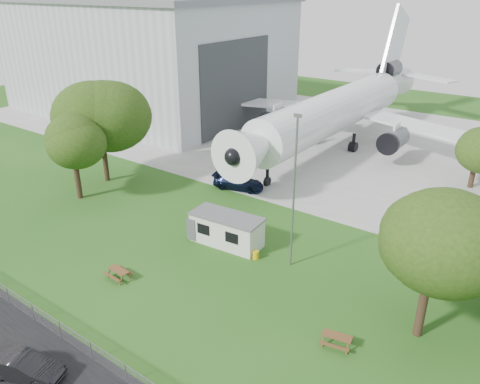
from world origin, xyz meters
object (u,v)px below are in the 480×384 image
Objects in this scene: hangar at (148,54)px; site_cabin at (227,230)px; airliner at (339,108)px; picnic_west at (119,278)px; picnic_east at (336,345)px; car_centre_sedan at (25,367)px.

site_cabin is at bearing -36.89° from hangar.
airliner is 26.52× the size of picnic_west.
hangar reaches higher than airliner.
picnic_west is at bearing -110.68° from site_cabin.
picnic_west and picnic_east have the same top height.
site_cabin is 14.28m from picnic_east.
airliner is 6.97× the size of site_cabin.
airliner is at bearing 97.83° from site_cabin.
site_cabin is (4.12, -29.95, -3.96)m from airliner.
picnic_west is at bearing -1.49° from car_centre_sedan.
hangar is at bearing 134.75° from picnic_east.
car_centre_sedan is at bearing -89.98° from site_cabin.
car_centre_sedan is (40.10, -48.54, -8.69)m from hangar.
airliner is 10.92× the size of car_centre_sedan.
picnic_east is at bearing -66.77° from car_centre_sedan.
hangar is 50.77m from site_cabin.
picnic_west is at bearing 179.43° from picnic_east.
hangar reaches higher than picnic_east.
picnic_east is (53.05, -35.96, -9.41)m from hangar.
hangar is at bearing 143.11° from site_cabin.
hangar is at bearing 179.78° from airliner.
picnic_east is at bearing -24.37° from site_cabin.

